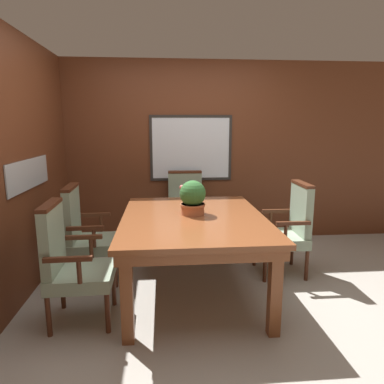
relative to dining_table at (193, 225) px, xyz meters
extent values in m
plane|color=#A39E93|center=(0.03, -0.20, -0.68)|extent=(14.00, 14.00, 0.00)
cube|color=#5B2D19|center=(0.03, 1.60, 0.55)|extent=(7.20, 0.06, 2.45)
cube|color=white|center=(0.11, 1.56, 0.62)|extent=(1.04, 0.01, 0.81)
cube|color=#282623|center=(0.11, 1.56, 1.04)|extent=(1.11, 0.02, 0.04)
cube|color=#282623|center=(0.11, 1.56, 0.20)|extent=(1.11, 0.02, 0.03)
cube|color=#282623|center=(-0.43, 1.56, 0.62)|extent=(0.04, 0.02, 0.81)
cube|color=#282623|center=(0.65, 1.56, 0.62)|extent=(0.03, 0.02, 0.81)
cube|color=#5B2D19|center=(-1.59, -0.20, 0.55)|extent=(0.06, 7.20, 2.45)
cube|color=#B2BCC1|center=(-1.55, 0.27, 0.47)|extent=(0.01, 0.99, 0.28)
cube|color=brown|center=(-0.56, -0.75, -0.31)|extent=(0.09, 0.09, 0.72)
cube|color=brown|center=(0.56, -0.75, -0.31)|extent=(0.09, 0.09, 0.72)
cube|color=brown|center=(-0.56, 0.75, -0.31)|extent=(0.09, 0.09, 0.72)
cube|color=brown|center=(0.56, 0.75, -0.31)|extent=(0.09, 0.09, 0.72)
cube|color=brown|center=(0.00, 0.00, 0.00)|extent=(1.26, 1.64, 0.09)
cube|color=brown|center=(0.00, 0.00, 0.07)|extent=(1.32, 1.70, 0.04)
cylinder|color=#472314|center=(0.76, 0.58, -0.51)|extent=(0.04, 0.04, 0.33)
cylinder|color=#472314|center=(0.76, 0.15, -0.51)|extent=(0.04, 0.04, 0.33)
cylinder|color=#472314|center=(1.21, 0.57, -0.51)|extent=(0.04, 0.04, 0.33)
cylinder|color=#472314|center=(1.20, 0.15, -0.51)|extent=(0.04, 0.04, 0.33)
cube|color=gray|center=(0.98, 0.36, -0.29)|extent=(0.51, 0.49, 0.11)
cube|color=gray|center=(1.19, 0.36, 0.04)|extent=(0.08, 0.45, 0.53)
cube|color=#472314|center=(1.19, 0.36, 0.32)|extent=(0.09, 0.45, 0.03)
cylinder|color=#472314|center=(0.95, 0.61, -0.13)|extent=(0.04, 0.04, 0.19)
cube|color=#472314|center=(1.02, 0.61, -0.04)|extent=(0.35, 0.04, 0.04)
cylinder|color=#472314|center=(0.94, 0.11, -0.13)|extent=(0.04, 0.04, 0.19)
cube|color=#472314|center=(1.02, 0.11, -0.04)|extent=(0.35, 0.04, 0.04)
cylinder|color=#472314|center=(-0.77, 0.17, -0.51)|extent=(0.04, 0.04, 0.33)
cylinder|color=#472314|center=(-0.78, 0.59, -0.51)|extent=(0.04, 0.04, 0.33)
cylinder|color=#472314|center=(-1.21, 0.15, -0.51)|extent=(0.04, 0.04, 0.33)
cylinder|color=#472314|center=(-1.23, 0.58, -0.51)|extent=(0.04, 0.04, 0.33)
cube|color=gray|center=(-1.00, 0.37, -0.29)|extent=(0.52, 0.50, 0.11)
cube|color=gray|center=(-1.21, 0.36, 0.04)|extent=(0.09, 0.45, 0.53)
cube|color=#472314|center=(-1.21, 0.36, 0.32)|extent=(0.10, 0.45, 0.03)
cylinder|color=#472314|center=(-0.95, 0.12, -0.13)|extent=(0.04, 0.04, 0.19)
cube|color=#472314|center=(-1.03, 0.12, -0.04)|extent=(0.35, 0.05, 0.04)
cylinder|color=#472314|center=(-0.97, 0.62, -0.13)|extent=(0.04, 0.04, 0.19)
cube|color=#472314|center=(-1.04, 0.62, -0.04)|extent=(0.35, 0.05, 0.04)
cylinder|color=#472314|center=(-0.20, 0.97, -0.51)|extent=(0.04, 0.04, 0.33)
cylinder|color=#472314|center=(0.23, 0.98, -0.51)|extent=(0.04, 0.04, 0.33)
cylinder|color=#472314|center=(-0.20, 1.42, -0.51)|extent=(0.04, 0.04, 0.33)
cylinder|color=#472314|center=(0.22, 1.42, -0.51)|extent=(0.04, 0.04, 0.33)
cube|color=gray|center=(0.01, 1.20, -0.29)|extent=(0.48, 0.50, 0.11)
cube|color=gray|center=(0.01, 1.41, 0.04)|extent=(0.44, 0.08, 0.53)
cube|color=#472314|center=(0.01, 1.41, 0.32)|extent=(0.44, 0.09, 0.03)
cylinder|color=#472314|center=(-0.24, 1.16, -0.13)|extent=(0.04, 0.04, 0.19)
cube|color=#472314|center=(-0.24, 1.23, -0.04)|extent=(0.04, 0.35, 0.04)
cylinder|color=#472314|center=(0.26, 1.16, -0.13)|extent=(0.04, 0.04, 0.19)
cube|color=#472314|center=(0.26, 1.24, -0.04)|extent=(0.04, 0.35, 0.04)
cylinder|color=#472314|center=(-0.73, -0.61, -0.51)|extent=(0.04, 0.04, 0.33)
cylinder|color=#472314|center=(-0.74, -0.19, -0.51)|extent=(0.04, 0.04, 0.33)
cylinder|color=#472314|center=(-1.17, -0.62, -0.51)|extent=(0.04, 0.04, 0.33)
cylinder|color=#472314|center=(-1.18, -0.20, -0.51)|extent=(0.04, 0.04, 0.33)
cube|color=gray|center=(-0.95, -0.40, -0.29)|extent=(0.52, 0.50, 0.11)
cube|color=gray|center=(-1.17, -0.41, 0.04)|extent=(0.09, 0.45, 0.53)
cube|color=#472314|center=(-1.17, -0.41, 0.32)|extent=(0.10, 0.45, 0.03)
cylinder|color=#472314|center=(-0.91, -0.65, -0.13)|extent=(0.04, 0.04, 0.19)
cube|color=#472314|center=(-0.99, -0.65, -0.04)|extent=(0.35, 0.04, 0.04)
cylinder|color=#472314|center=(-0.92, -0.15, -0.13)|extent=(0.04, 0.04, 0.19)
cube|color=#472314|center=(-1.00, -0.15, -0.04)|extent=(0.35, 0.04, 0.04)
cylinder|color=#B2603D|center=(0.00, 0.07, 0.14)|extent=(0.22, 0.22, 0.10)
cylinder|color=#B2603D|center=(0.00, 0.07, 0.18)|extent=(0.24, 0.24, 0.02)
sphere|color=#2D602D|center=(0.00, 0.07, 0.29)|extent=(0.25, 0.25, 0.25)
sphere|color=#D4536E|center=(0.02, 0.17, 0.35)|extent=(0.06, 0.06, 0.06)
sphere|color=#E7595F|center=(0.04, 0.18, 0.31)|extent=(0.04, 0.04, 0.04)
sphere|color=#D45764|center=(-0.05, 0.17, 0.32)|extent=(0.06, 0.06, 0.06)
sphere|color=#EB4D60|center=(0.02, 0.18, 0.34)|extent=(0.05, 0.05, 0.05)
sphere|color=#E85F63|center=(-0.10, 0.09, 0.35)|extent=(0.05, 0.05, 0.05)
sphere|color=#D2645F|center=(-0.01, 0.17, 0.36)|extent=(0.06, 0.06, 0.06)
camera|label=1|loc=(-0.28, -3.09, 0.93)|focal=32.00mm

